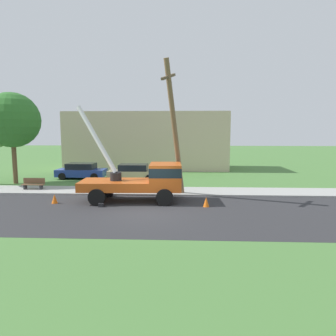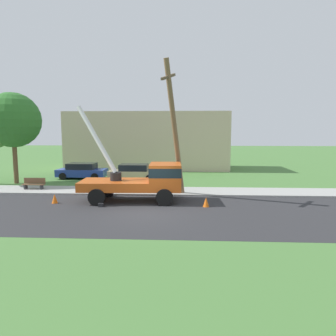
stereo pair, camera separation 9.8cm
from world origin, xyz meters
TOP-DOWN VIEW (x-y plane):
  - ground_plane at (0.00, 12.00)m, footprint 120.00×120.00m
  - road_asphalt at (0.00, 0.00)m, footprint 80.00×8.36m
  - sidewalk_strip at (0.00, 5.58)m, footprint 80.00×2.81m
  - utility_truck at (-0.54, 2.63)m, footprint 6.85×3.21m
  - leaning_utility_pole at (1.29, 3.69)m, footprint 1.50×3.15m
  - traffic_cone_ahead at (3.18, 1.33)m, footprint 0.36×0.36m
  - traffic_cone_behind at (-5.92, 1.75)m, footprint 0.36×0.36m
  - parked_sedan_blue at (-7.39, 11.26)m, footprint 4.44×2.08m
  - parked_sedan_tan at (-2.50, 10.53)m, footprint 4.42×2.05m
  - park_bench at (-9.12, 5.65)m, footprint 1.60×0.45m
  - roadside_tree_near at (-12.04, 8.49)m, footprint 4.46×4.46m
  - lowrise_building_backdrop at (-2.19, 19.28)m, footprint 18.00×6.00m

SIDE VIEW (x-z plane):
  - ground_plane at x=0.00m, z-range 0.00..0.00m
  - road_asphalt at x=0.00m, z-range 0.00..0.01m
  - sidewalk_strip at x=0.00m, z-range 0.00..0.10m
  - traffic_cone_ahead at x=3.18m, z-range 0.00..0.56m
  - traffic_cone_behind at x=-5.92m, z-range 0.00..0.56m
  - park_bench at x=-9.12m, z-range 0.01..0.91m
  - parked_sedan_blue at x=-7.39m, z-range 0.00..1.42m
  - parked_sedan_tan at x=-2.50m, z-range 0.00..1.42m
  - utility_truck at x=-0.54m, z-range -1.58..4.40m
  - lowrise_building_backdrop at x=-2.19m, z-range 0.00..6.40m
  - leaning_utility_pole at x=1.29m, z-range 0.11..8.82m
  - roadside_tree_near at x=-12.04m, z-range 1.48..8.93m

